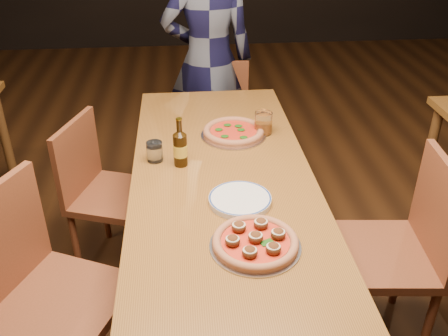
{
  "coord_description": "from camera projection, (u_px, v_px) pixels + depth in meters",
  "views": [
    {
      "loc": [
        -0.16,
        -1.86,
        1.89
      ],
      "look_at": [
        0.0,
        -0.05,
        0.82
      ],
      "focal_mm": 40.0,
      "sensor_mm": 36.0,
      "label": 1
    }
  ],
  "objects": [
    {
      "name": "ground",
      "position": [
        223.0,
        300.0,
        2.57
      ],
      "size": [
        9.0,
        9.0,
        0.0
      ],
      "primitive_type": "plane",
      "color": "black"
    },
    {
      "name": "table_main",
      "position": [
        223.0,
        190.0,
        2.22
      ],
      "size": [
        0.8,
        2.0,
        0.75
      ],
      "color": "brown",
      "rests_on": "ground"
    },
    {
      "name": "chair_main_nw",
      "position": [
        59.0,
        302.0,
        1.89
      ],
      "size": [
        0.61,
        0.61,
        0.99
      ],
      "primitive_type": null,
      "rotation": [
        0.0,
        0.0,
        1.14
      ],
      "color": "brown",
      "rests_on": "ground"
    },
    {
      "name": "chair_main_sw",
      "position": [
        116.0,
        195.0,
        2.62
      ],
      "size": [
        0.52,
        0.52,
        0.88
      ],
      "primitive_type": null,
      "rotation": [
        0.0,
        0.0,
        1.24
      ],
      "color": "brown",
      "rests_on": "ground"
    },
    {
      "name": "chair_main_e",
      "position": [
        379.0,
        253.0,
        2.15
      ],
      "size": [
        0.49,
        0.49,
        0.96
      ],
      "primitive_type": null,
      "rotation": [
        0.0,
        0.0,
        -1.66
      ],
      "color": "brown",
      "rests_on": "ground"
    },
    {
      "name": "chair_end",
      "position": [
        218.0,
        128.0,
        3.32
      ],
      "size": [
        0.44,
        0.44,
        0.87
      ],
      "primitive_type": null,
      "rotation": [
        0.0,
        0.0,
        -0.09
      ],
      "color": "brown",
      "rests_on": "ground"
    },
    {
      "name": "pizza_meatball",
      "position": [
        255.0,
        242.0,
        1.76
      ],
      "size": [
        0.33,
        0.33,
        0.06
      ],
      "rotation": [
        0.0,
        0.0,
        -0.12
      ],
      "color": "#B7B7BF",
      "rests_on": "table_main"
    },
    {
      "name": "pizza_margherita",
      "position": [
        234.0,
        132.0,
        2.52
      ],
      "size": [
        0.33,
        0.33,
        0.04
      ],
      "rotation": [
        0.0,
        0.0,
        -0.11
      ],
      "color": "#B7B7BF",
      "rests_on": "table_main"
    },
    {
      "name": "plate_stack",
      "position": [
        240.0,
        200.0,
        2.01
      ],
      "size": [
        0.25,
        0.25,
        0.02
      ],
      "primitive_type": "cylinder",
      "color": "white",
      "rests_on": "table_main"
    },
    {
      "name": "beer_bottle",
      "position": [
        180.0,
        149.0,
        2.23
      ],
      "size": [
        0.06,
        0.06,
        0.23
      ],
      "rotation": [
        0.0,
        0.0,
        -0.25
      ],
      "color": "black",
      "rests_on": "table_main"
    },
    {
      "name": "water_glass",
      "position": [
        155.0,
        152.0,
        2.28
      ],
      "size": [
        0.07,
        0.07,
        0.09
      ],
      "primitive_type": "cylinder",
      "color": "white",
      "rests_on": "table_main"
    },
    {
      "name": "amber_glass",
      "position": [
        263.0,
        123.0,
        2.53
      ],
      "size": [
        0.09,
        0.09,
        0.11
      ],
      "primitive_type": "cylinder",
      "color": "#AD5813",
      "rests_on": "table_main"
    },
    {
      "name": "diner",
      "position": [
        208.0,
        61.0,
        3.28
      ],
      "size": [
        0.62,
        0.42,
        1.67
      ],
      "primitive_type": "imported",
      "rotation": [
        0.0,
        0.0,
        3.18
      ],
      "color": "black",
      "rests_on": "ground"
    }
  ]
}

